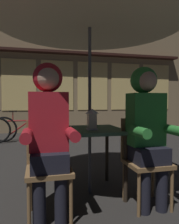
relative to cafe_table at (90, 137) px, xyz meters
The scene contains 10 objects.
ground_plane 0.64m from the cafe_table, ahead, with size 60.00×60.00×0.00m, color #2D2B28.
cafe_table is the anchor object (origin of this frame).
patio_umbrella 1.42m from the cafe_table, ahead, with size 2.10×2.10×2.31m.
lantern 0.24m from the cafe_table, 88.66° to the right, with size 0.11×0.11×0.23m.
chair_left 0.62m from the cafe_table, 142.45° to the right, with size 0.40×0.40×0.87m.
chair_right 0.62m from the cafe_table, 37.55° to the right, with size 0.40×0.40×0.87m.
person_left_hooded 0.67m from the cafe_table, 138.43° to the right, with size 0.45×0.56×1.40m.
person_right_hooded 0.67m from the cafe_table, 41.57° to the right, with size 0.45×0.56×1.40m.
shopfront_building 5.93m from the cafe_table, 88.93° to the left, with size 10.00×0.93×6.20m.
bicycle_third 3.62m from the cafe_table, 104.72° to the left, with size 1.68×0.08×0.84m.
Camera 1 is at (-0.57, -2.35, 1.05)m, focal length 34.28 mm.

